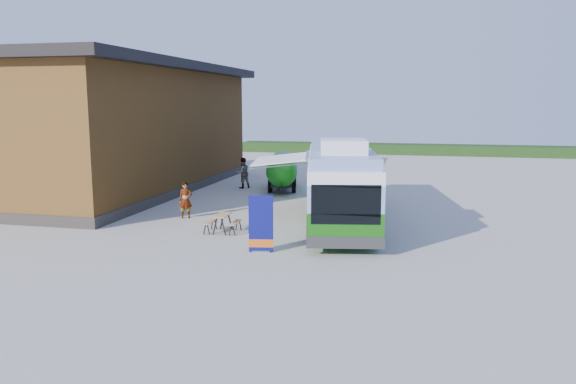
% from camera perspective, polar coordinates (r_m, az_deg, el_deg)
% --- Properties ---
extents(ground, '(100.00, 100.00, 0.00)m').
position_cam_1_polar(ground, '(21.92, -4.48, -4.70)').
color(ground, '#BCB7AD').
rests_on(ground, ground).
extents(barn, '(9.60, 21.20, 7.50)m').
position_cam_1_polar(barn, '(34.77, -16.15, 6.07)').
color(barn, brown).
rests_on(barn, ground).
extents(hedge, '(40.00, 3.00, 1.00)m').
position_cam_1_polar(hedge, '(58.46, 14.75, 4.18)').
color(hedge, '#264419').
rests_on(hedge, ground).
extents(bus, '(4.92, 12.84, 3.86)m').
position_cam_1_polar(bus, '(24.96, 5.16, 1.30)').
color(bus, '#1A7313').
rests_on(bus, ground).
extents(awning, '(3.23, 4.47, 0.51)m').
position_cam_1_polar(awning, '(25.81, -0.28, 3.77)').
color(awning, white).
rests_on(awning, ground).
extents(banner, '(0.87, 0.29, 2.03)m').
position_cam_1_polar(banner, '(19.67, -2.76, -3.80)').
color(banner, '#0C0E5E').
rests_on(banner, ground).
extents(picnic_table, '(1.35, 1.22, 0.74)m').
position_cam_1_polar(picnic_table, '(22.83, -6.66, -2.75)').
color(picnic_table, tan).
rests_on(picnic_table, ground).
extents(person_a, '(0.70, 0.58, 1.66)m').
position_cam_1_polar(person_a, '(25.88, -10.36, -0.81)').
color(person_a, '#999999').
rests_on(person_a, ground).
extents(person_b, '(1.15, 1.13, 1.87)m').
position_cam_1_polar(person_b, '(34.50, -4.62, 1.95)').
color(person_b, '#999999').
rests_on(person_b, ground).
extents(slurry_tanker, '(2.59, 5.88, 2.21)m').
position_cam_1_polar(slurry_tanker, '(33.73, -0.55, 2.38)').
color(slurry_tanker, '#198C1A').
rests_on(slurry_tanker, ground).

